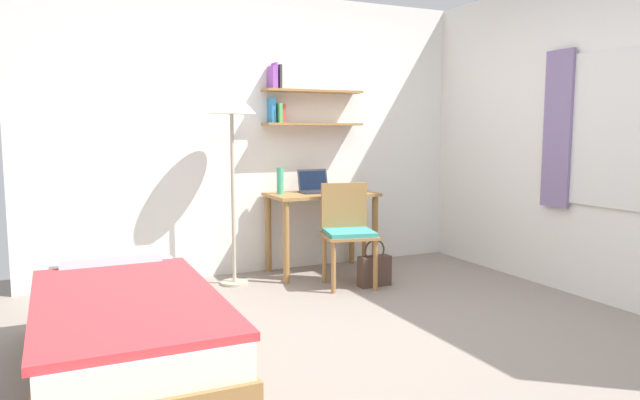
# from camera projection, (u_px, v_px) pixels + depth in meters

# --- Properties ---
(ground_plane) EXTENTS (5.28, 5.28, 0.00)m
(ground_plane) POSITION_uv_depth(u_px,v_px,m) (371.00, 336.00, 3.81)
(ground_plane) COLOR gray
(wall_back) EXTENTS (4.40, 0.27, 2.60)m
(wall_back) POSITION_uv_depth(u_px,v_px,m) (267.00, 134.00, 5.48)
(wall_back) COLOR white
(wall_back) RESTS_ON ground_plane
(wall_right) EXTENTS (0.10, 4.40, 2.60)m
(wall_right) POSITION_uv_depth(u_px,v_px,m) (600.00, 135.00, 4.50)
(wall_right) COLOR white
(wall_right) RESTS_ON ground_plane
(bed) EXTENTS (0.91, 1.99, 0.54)m
(bed) POSITION_uv_depth(u_px,v_px,m) (125.00, 333.00, 3.18)
(bed) COLOR #9E703D
(bed) RESTS_ON ground_plane
(desk) EXTENTS (0.99, 0.56, 0.76)m
(desk) POSITION_uv_depth(u_px,v_px,m) (321.00, 209.00, 5.45)
(desk) COLOR #9E703D
(desk) RESTS_ON ground_plane
(desk_chair) EXTENTS (0.51, 0.50, 0.88)m
(desk_chair) POSITION_uv_depth(u_px,v_px,m) (348.00, 229.00, 5.02)
(desk_chair) COLOR #9E703D
(desk_chair) RESTS_ON ground_plane
(standing_lamp) EXTENTS (0.42, 0.42, 1.70)m
(standing_lamp) POSITION_uv_depth(u_px,v_px,m) (232.00, 111.00, 4.92)
(standing_lamp) COLOR #B2A893
(standing_lamp) RESTS_ON ground_plane
(laptop) EXTENTS (0.31, 0.22, 0.22)m
(laptop) POSITION_uv_depth(u_px,v_px,m) (315.00, 187.00, 5.47)
(laptop) COLOR #2D2D33
(laptop) RESTS_ON desk
(water_bottle) EXTENTS (0.06, 0.06, 0.24)m
(water_bottle) POSITION_uv_depth(u_px,v_px,m) (280.00, 181.00, 5.33)
(water_bottle) COLOR #42A87F
(water_bottle) RESTS_ON desk
(book_stack) EXTENTS (0.17, 0.22, 0.05)m
(book_stack) POSITION_uv_depth(u_px,v_px,m) (355.00, 189.00, 5.55)
(book_stack) COLOR silver
(book_stack) RESTS_ON desk
(handbag) EXTENTS (0.29, 0.11, 0.41)m
(handbag) POSITION_uv_depth(u_px,v_px,m) (374.00, 270.00, 5.02)
(handbag) COLOR #4C382D
(handbag) RESTS_ON ground_plane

